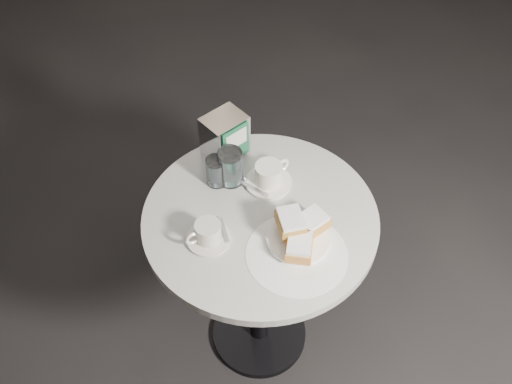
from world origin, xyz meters
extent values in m
plane|color=black|center=(0.00, 0.00, 0.00)|extent=(7.00, 7.00, 0.00)
cylinder|color=black|center=(0.00, 0.00, 0.01)|extent=(0.36, 0.36, 0.03)
cylinder|color=black|center=(0.00, 0.00, 0.36)|extent=(0.07, 0.07, 0.70)
cylinder|color=silver|center=(0.00, 0.00, 0.73)|extent=(0.70, 0.70, 0.03)
cylinder|color=white|center=(-0.01, -0.17, 0.75)|extent=(0.30, 0.30, 0.00)
cylinder|color=white|center=(0.02, -0.14, 0.75)|extent=(0.24, 0.24, 0.01)
cube|color=#D58D41|center=(-0.01, -0.18, 0.78)|extent=(0.12, 0.11, 0.03)
cube|color=white|center=(-0.01, -0.18, 0.80)|extent=(0.11, 0.10, 0.01)
cube|color=#C48A3C|center=(0.07, -0.14, 0.78)|extent=(0.09, 0.07, 0.03)
cube|color=white|center=(0.07, -0.14, 0.80)|extent=(0.09, 0.07, 0.01)
cube|color=#BB8439|center=(0.01, -0.11, 0.80)|extent=(0.10, 0.11, 0.03)
cube|color=white|center=(0.01, -0.11, 0.83)|extent=(0.10, 0.10, 0.01)
cylinder|color=silver|center=(-0.17, 0.03, 0.75)|extent=(0.15, 0.15, 0.01)
cylinder|color=beige|center=(-0.17, 0.03, 0.78)|extent=(0.09, 0.09, 0.06)
cylinder|color=#8C654C|center=(-0.17, 0.03, 0.81)|extent=(0.08, 0.08, 0.00)
torus|color=silver|center=(-0.22, 0.03, 0.78)|extent=(0.05, 0.02, 0.05)
cube|color=#BABABF|center=(-0.12, 0.02, 0.76)|extent=(0.05, 0.09, 0.00)
sphere|color=#BDBCC1|center=(-0.11, 0.06, 0.76)|extent=(0.02, 0.02, 0.02)
cylinder|color=white|center=(0.10, 0.08, 0.75)|extent=(0.15, 0.15, 0.01)
cylinder|color=white|center=(0.10, 0.08, 0.79)|extent=(0.08, 0.08, 0.07)
cylinder|color=#7E6144|center=(0.10, 0.08, 0.81)|extent=(0.08, 0.08, 0.00)
torus|color=white|center=(0.16, 0.08, 0.79)|extent=(0.05, 0.01, 0.05)
cube|color=silver|center=(0.05, 0.08, 0.76)|extent=(0.04, 0.10, 0.00)
sphere|color=silver|center=(0.05, 0.13, 0.76)|extent=(0.02, 0.02, 0.02)
cylinder|color=white|center=(-0.02, 0.19, 0.79)|extent=(0.06, 0.06, 0.10)
cylinder|color=silver|center=(-0.02, 0.19, 0.79)|extent=(0.05, 0.05, 0.08)
cylinder|color=white|center=(0.02, 0.16, 0.81)|extent=(0.09, 0.09, 0.12)
cylinder|color=silver|center=(0.02, 0.16, 0.80)|extent=(0.08, 0.08, 0.10)
cube|color=silver|center=(0.08, 0.27, 0.82)|extent=(0.13, 0.10, 0.15)
cube|color=#1A5C39|center=(0.08, 0.22, 0.82)|extent=(0.10, 0.01, 0.13)
cube|color=silver|center=(0.08, 0.21, 0.85)|extent=(0.08, 0.00, 0.06)
camera|label=1|loc=(-0.69, -0.81, 2.05)|focal=40.00mm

